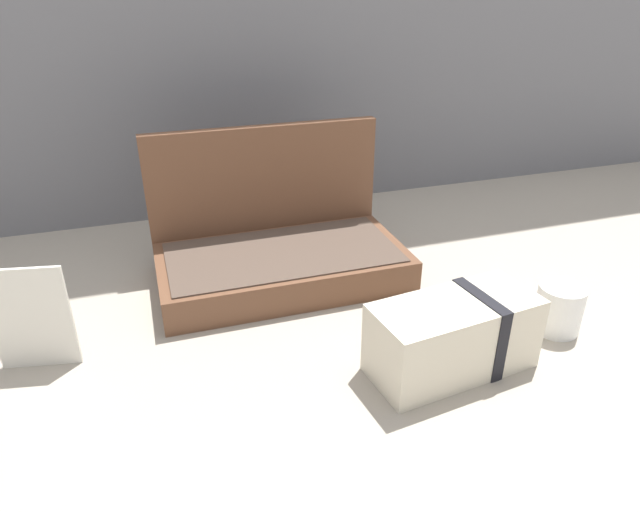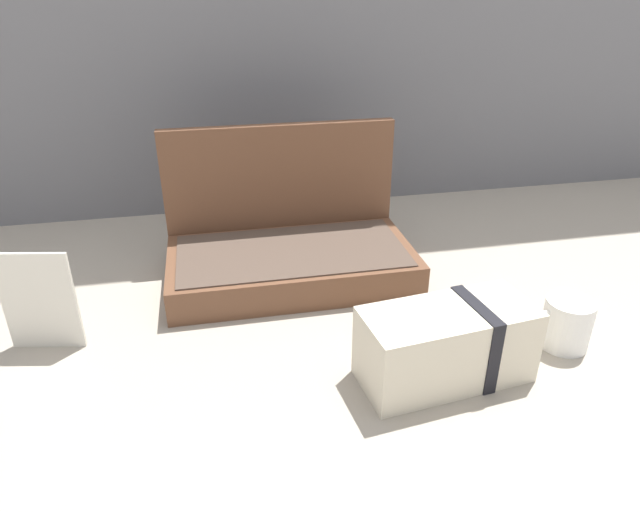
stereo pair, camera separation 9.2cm
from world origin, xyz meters
name	(u,v)px [view 1 (the left image)]	position (x,y,z in m)	size (l,w,h in m)	color
ground_plane	(329,316)	(0.00, 0.00, 0.00)	(6.00, 6.00, 0.00)	#9E9384
open_suitcase	(278,245)	(-0.05, 0.18, 0.06)	(0.48, 0.27, 0.28)	brown
cream_toiletry_bag	(455,336)	(0.13, -0.20, 0.06)	(0.27, 0.14, 0.12)	beige
coffee_mug	(558,309)	(0.35, -0.16, 0.04)	(0.11, 0.08, 0.08)	white
info_card_left	(31,319)	(-0.47, 0.01, 0.09)	(0.12, 0.01, 0.17)	silver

